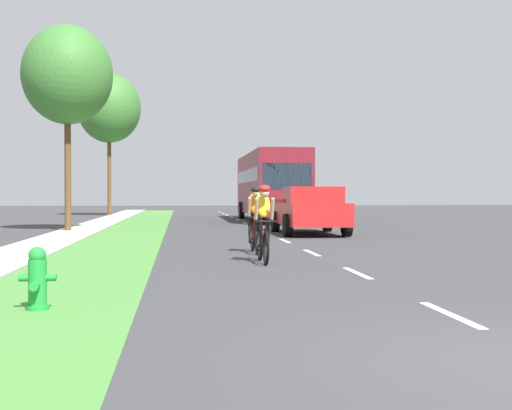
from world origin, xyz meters
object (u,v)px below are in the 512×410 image
at_px(bus_maroon, 271,183).
at_px(cyclist_trailing, 255,219).
at_px(cyclist_lead, 263,223).
at_px(pickup_red, 310,210).
at_px(street_tree_far, 109,108).
at_px(fire_hydrant_green, 37,279).
at_px(street_tree_near, 67,75).

bearing_deg(bus_maroon, cyclist_trailing, -98.40).
relative_size(cyclist_lead, pickup_red, 0.34).
bearing_deg(street_tree_far, cyclist_lead, -78.92).
distance_m(cyclist_lead, bus_maroon, 22.72).
bearing_deg(cyclist_trailing, cyclist_lead, -92.24).
relative_size(fire_hydrant_green, street_tree_far, 0.09).
bearing_deg(cyclist_lead, fire_hydrant_green, -121.65).
relative_size(cyclist_trailing, pickup_red, 0.34).
relative_size(street_tree_near, street_tree_far, 0.85).
height_order(fire_hydrant_green, cyclist_trailing, cyclist_trailing).
bearing_deg(pickup_red, fire_hydrant_green, -111.88).
height_order(cyclist_trailing, street_tree_far, street_tree_far).
height_order(pickup_red, street_tree_near, street_tree_near).
bearing_deg(street_tree_near, street_tree_far, 90.94).
relative_size(cyclist_lead, street_tree_near, 0.23).
xyz_separation_m(cyclist_lead, street_tree_near, (-5.79, 12.46, 4.96)).
height_order(cyclist_trailing, bus_maroon, bus_maroon).
bearing_deg(cyclist_lead, street_tree_far, 101.08).
bearing_deg(street_tree_far, bus_maroon, -43.29).
height_order(cyclist_lead, cyclist_trailing, same).
bearing_deg(street_tree_near, pickup_red, -16.46).
distance_m(fire_hydrant_green, pickup_red, 16.62).
distance_m(cyclist_trailing, bus_maroon, 20.35).
bearing_deg(fire_hydrant_green, street_tree_near, 97.62).
relative_size(bus_maroon, street_tree_near, 1.52).
distance_m(bus_maroon, street_tree_near, 13.90).
bearing_deg(street_tree_near, cyclist_lead, -65.08).
bearing_deg(fire_hydrant_green, cyclist_trailing, 66.16).
xyz_separation_m(fire_hydrant_green, street_tree_near, (-2.40, 17.95, 5.40)).
bearing_deg(cyclist_trailing, pickup_red, 70.23).
height_order(cyclist_trailing, street_tree_near, street_tree_near).
bearing_deg(fire_hydrant_green, pickup_red, 68.12).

